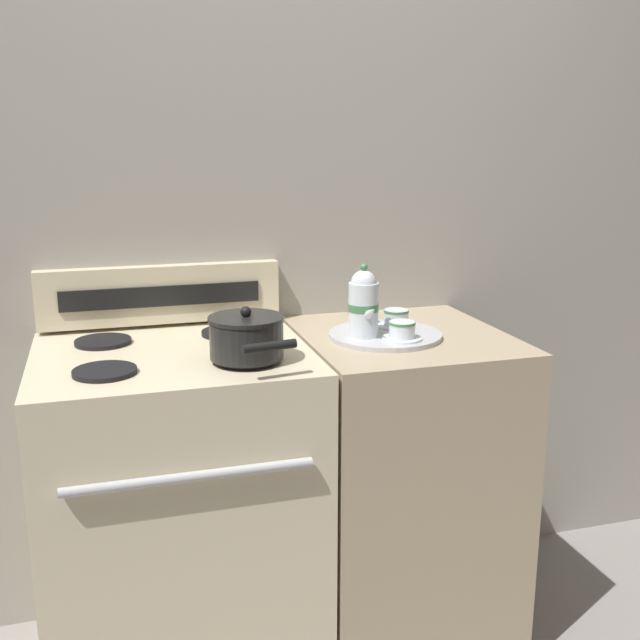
{
  "coord_description": "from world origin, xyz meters",
  "views": [
    {
      "loc": [
        -0.46,
        -1.93,
        1.49
      ],
      "look_at": [
        0.09,
        -0.08,
        1.01
      ],
      "focal_mm": 42.0,
      "sensor_mm": 36.0,
      "label": 1
    }
  ],
  "objects_px": {
    "stove": "(180,513)",
    "teapot": "(364,303)",
    "serving_tray": "(385,335)",
    "creamer_jug": "(359,312)",
    "teacup_right": "(402,331)",
    "saucepan": "(247,337)",
    "teacup_left": "(396,318)"
  },
  "relations": [
    {
      "from": "teacup_left",
      "to": "serving_tray",
      "type": "bearing_deg",
      "value": -134.63
    },
    {
      "from": "serving_tray",
      "to": "teacup_left",
      "type": "height_order",
      "value": "teacup_left"
    },
    {
      "from": "stove",
      "to": "teapot",
      "type": "relative_size",
      "value": 4.64
    },
    {
      "from": "serving_tray",
      "to": "creamer_jug",
      "type": "relative_size",
      "value": 3.91
    },
    {
      "from": "stove",
      "to": "creamer_jug",
      "type": "distance_m",
      "value": 0.76
    },
    {
      "from": "stove",
      "to": "creamer_jug",
      "type": "bearing_deg",
      "value": 8.65
    },
    {
      "from": "teacup_right",
      "to": "creamer_jug",
      "type": "height_order",
      "value": "creamer_jug"
    },
    {
      "from": "stove",
      "to": "teacup_right",
      "type": "distance_m",
      "value": 0.8
    },
    {
      "from": "stove",
      "to": "serving_tray",
      "type": "distance_m",
      "value": 0.76
    },
    {
      "from": "serving_tray",
      "to": "saucepan",
      "type": "bearing_deg",
      "value": -163.71
    },
    {
      "from": "teacup_left",
      "to": "teacup_right",
      "type": "height_order",
      "value": "same"
    },
    {
      "from": "teapot",
      "to": "creamer_jug",
      "type": "relative_size",
      "value": 2.49
    },
    {
      "from": "teapot",
      "to": "teacup_right",
      "type": "relative_size",
      "value": 1.85
    },
    {
      "from": "saucepan",
      "to": "stove",
      "type": "bearing_deg",
      "value": 140.61
    },
    {
      "from": "saucepan",
      "to": "teapot",
      "type": "xyz_separation_m",
      "value": [
        0.35,
        0.11,
        0.04
      ]
    },
    {
      "from": "saucepan",
      "to": "serving_tray",
      "type": "bearing_deg",
      "value": 16.29
    },
    {
      "from": "stove",
      "to": "teacup_right",
      "type": "height_order",
      "value": "teacup_right"
    },
    {
      "from": "serving_tray",
      "to": "creamer_jug",
      "type": "height_order",
      "value": "creamer_jug"
    },
    {
      "from": "stove",
      "to": "serving_tray",
      "type": "xyz_separation_m",
      "value": [
        0.59,
        -0.02,
        0.47
      ]
    },
    {
      "from": "teapot",
      "to": "teacup_left",
      "type": "relative_size",
      "value": 1.85
    },
    {
      "from": "teapot",
      "to": "teacup_left",
      "type": "xyz_separation_m",
      "value": [
        0.13,
        0.07,
        -0.07
      ]
    },
    {
      "from": "saucepan",
      "to": "teacup_left",
      "type": "distance_m",
      "value": 0.51
    },
    {
      "from": "teapot",
      "to": "teacup_left",
      "type": "height_order",
      "value": "teapot"
    },
    {
      "from": "serving_tray",
      "to": "creamer_jug",
      "type": "xyz_separation_m",
      "value": [
        -0.04,
        0.1,
        0.05
      ]
    },
    {
      "from": "saucepan",
      "to": "creamer_jug",
      "type": "xyz_separation_m",
      "value": [
        0.38,
        0.23,
        -0.01
      ]
    },
    {
      "from": "stove",
      "to": "saucepan",
      "type": "relative_size",
      "value": 3.47
    },
    {
      "from": "stove",
      "to": "teacup_right",
      "type": "bearing_deg",
      "value": -9.36
    },
    {
      "from": "saucepan",
      "to": "serving_tray",
      "type": "xyz_separation_m",
      "value": [
        0.42,
        0.12,
        -0.06
      ]
    },
    {
      "from": "saucepan",
      "to": "serving_tray",
      "type": "height_order",
      "value": "saucepan"
    },
    {
      "from": "stove",
      "to": "serving_tray",
      "type": "relative_size",
      "value": 2.96
    },
    {
      "from": "stove",
      "to": "teapot",
      "type": "bearing_deg",
      "value": -4.11
    },
    {
      "from": "creamer_jug",
      "to": "teapot",
      "type": "bearing_deg",
      "value": -104.17
    }
  ]
}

